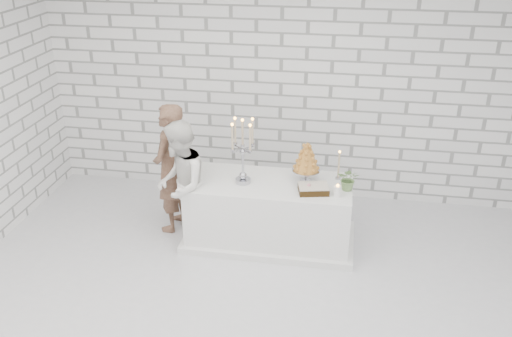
{
  "coord_description": "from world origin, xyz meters",
  "views": [
    {
      "loc": [
        0.83,
        -4.15,
        3.5
      ],
      "look_at": [
        -0.05,
        0.94,
        1.05
      ],
      "focal_mm": 38.98,
      "sensor_mm": 36.0,
      "label": 1
    }
  ],
  "objects_px": {
    "groom": "(170,168)",
    "candelabra": "(243,151)",
    "bride": "(180,185)",
    "cake_table": "(269,212)",
    "croquembouche": "(306,162)"
  },
  "relations": [
    {
      "from": "groom",
      "to": "candelabra",
      "type": "xyz_separation_m",
      "value": [
        0.89,
        -0.18,
        0.35
      ]
    },
    {
      "from": "candelabra",
      "to": "bride",
      "type": "bearing_deg",
      "value": -167.45
    },
    {
      "from": "croquembouche",
      "to": "groom",
      "type": "bearing_deg",
      "value": 178.41
    },
    {
      "from": "bride",
      "to": "candelabra",
      "type": "height_order",
      "value": "candelabra"
    },
    {
      "from": "groom",
      "to": "croquembouche",
      "type": "bearing_deg",
      "value": 94.47
    },
    {
      "from": "groom",
      "to": "candelabra",
      "type": "relative_size",
      "value": 2.07
    },
    {
      "from": "croquembouche",
      "to": "candelabra",
      "type": "bearing_deg",
      "value": -168.88
    },
    {
      "from": "groom",
      "to": "bride",
      "type": "height_order",
      "value": "groom"
    },
    {
      "from": "bride",
      "to": "croquembouche",
      "type": "distance_m",
      "value": 1.4
    },
    {
      "from": "cake_table",
      "to": "groom",
      "type": "distance_m",
      "value": 1.25
    },
    {
      "from": "cake_table",
      "to": "candelabra",
      "type": "height_order",
      "value": "candelabra"
    },
    {
      "from": "cake_table",
      "to": "croquembouche",
      "type": "height_order",
      "value": "croquembouche"
    },
    {
      "from": "groom",
      "to": "bride",
      "type": "distance_m",
      "value": 0.39
    },
    {
      "from": "cake_table",
      "to": "candelabra",
      "type": "relative_size",
      "value": 2.42
    },
    {
      "from": "cake_table",
      "to": "groom",
      "type": "relative_size",
      "value": 1.17
    }
  ]
}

